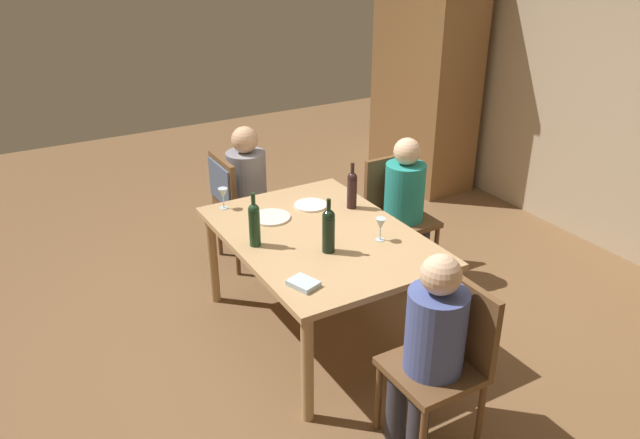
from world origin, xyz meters
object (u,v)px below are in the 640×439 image
chair_right_end (446,353)px  handbag (288,237)px  wine_bottle_tall_green (329,229)px  wine_glass_near_left (223,194)px  chair_left_end (233,196)px  person_woman_host (431,341)px  chair_far_left (397,208)px  wine_bottle_dark_red (352,189)px  wine_glass_centre (381,225)px  person_man_guest (250,185)px  wine_bottle_short_olive (254,223)px  dining_table (320,245)px  dinner_plate_guest_left (311,205)px  dinner_plate_host (271,217)px  person_man_bearded (406,199)px  armoire_cabinet (425,78)px

chair_right_end → handbag: 2.36m
wine_bottle_tall_green → wine_glass_near_left: size_ratio=2.31×
chair_left_end → handbag: (0.00, 0.47, -0.48)m
person_woman_host → chair_right_end: bearing=-90.0°
person_woman_host → chair_far_left: bearing=-31.1°
wine_bottle_tall_green → wine_bottle_dark_red: (-0.47, 0.46, -0.01)m
wine_bottle_dark_red → wine_bottle_tall_green: bearing=-44.7°
chair_far_left → wine_glass_centre: chair_far_left is taller
person_man_guest → handbag: bearing=90.0°
person_man_guest → wine_bottle_short_olive: size_ratio=3.26×
chair_right_end → wine_glass_near_left: 1.91m
dining_table → wine_glass_near_left: 0.80m
chair_right_end → chair_left_end: same height
wine_bottle_tall_green → handbag: 1.64m
wine_glass_centre → dinner_plate_guest_left: size_ratio=0.64×
chair_right_end → dinner_plate_host: 1.56m
person_man_bearded → dinner_plate_guest_left: 0.79m
armoire_cabinet → wine_bottle_dark_red: armoire_cabinet is taller
armoire_cabinet → wine_glass_near_left: armoire_cabinet is taller
chair_far_left → person_man_bearded: bearing=90.0°
dining_table → chair_far_left: bearing=115.0°
dinner_plate_host → person_man_bearded: bearing=88.0°
wine_bottle_tall_green → wine_glass_near_left: wine_bottle_tall_green is taller
wine_bottle_short_olive → person_man_guest: bearing=157.7°
person_man_guest → chair_left_end: bearing=-90.0°
wine_glass_centre → dining_table: bearing=-132.9°
wine_bottle_short_olive → wine_glass_near_left: wine_bottle_short_olive is taller
person_man_bearded → wine_glass_near_left: (-0.35, -1.32, 0.19)m
wine_bottle_short_olive → dining_table: bearing=81.4°
chair_right_end → person_man_guest: (-2.31, -0.06, 0.12)m
armoire_cabinet → wine_bottle_dark_red: bearing=-49.5°
chair_left_end → chair_far_left: bearing=55.8°
armoire_cabinet → person_man_bearded: size_ratio=1.94×
wine_bottle_short_olive → handbag: size_ratio=1.25×
wine_bottle_dark_red → wine_glass_near_left: wine_bottle_dark_red is taller
person_woman_host → handbag: bearing=-9.2°
armoire_cabinet → chair_left_end: bearing=-73.5°
wine_bottle_short_olive → wine_glass_centre: size_ratio=2.34×
armoire_cabinet → wine_bottle_short_olive: 3.28m
dining_table → wine_bottle_dark_red: size_ratio=4.71×
person_woman_host → wine_bottle_short_olive: (-1.22, -0.40, 0.24)m
wine_bottle_short_olive → wine_glass_near_left: 0.61m
wine_bottle_short_olive → dinner_plate_guest_left: bearing=120.4°
dinner_plate_host → dinner_plate_guest_left: bearing=97.0°
chair_right_end → wine_bottle_tall_green: (-0.93, -0.16, 0.35)m
dinner_plate_guest_left → armoire_cabinet: bearing=124.4°
person_man_bearded → dinner_plate_host: person_man_bearded is taller
wine_bottle_tall_green → wine_glass_centre: bearing=84.8°
chair_right_end → wine_glass_near_left: chair_right_end is taller
chair_right_end → wine_glass_centre: size_ratio=6.17×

